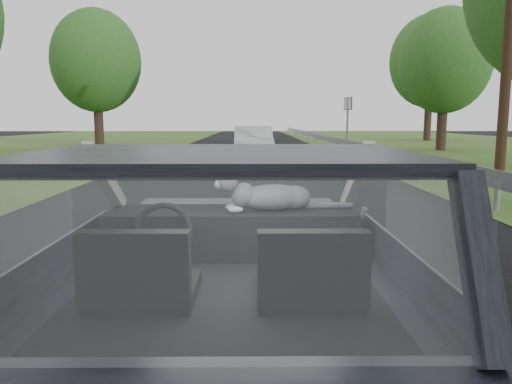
{
  "coord_description": "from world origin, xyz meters",
  "views": [
    {
      "loc": [
        0.12,
        -2.56,
        1.58
      ],
      "look_at": [
        0.15,
        0.55,
        1.13
      ],
      "focal_mm": 35.0,
      "sensor_mm": 36.0,
      "label": 1
    }
  ],
  "objects_px": {
    "other_car": "(253,144)",
    "highway_sign": "(347,124)",
    "cat": "(273,196)",
    "utility_pole": "(510,23)",
    "subject_car": "(228,282)"
  },
  "relations": [
    {
      "from": "other_car",
      "to": "highway_sign",
      "type": "xyz_separation_m",
      "value": [
        5.09,
        7.8,
        0.71
      ]
    },
    {
      "from": "cat",
      "to": "other_car",
      "type": "height_order",
      "value": "other_car"
    },
    {
      "from": "cat",
      "to": "utility_pole",
      "type": "distance_m",
      "value": 11.59
    },
    {
      "from": "utility_pole",
      "to": "subject_car",
      "type": "bearing_deg",
      "value": -122.76
    },
    {
      "from": "subject_car",
      "to": "other_car",
      "type": "relative_size",
      "value": 0.98
    },
    {
      "from": "subject_car",
      "to": "cat",
      "type": "distance_m",
      "value": 0.76
    },
    {
      "from": "other_car",
      "to": "highway_sign",
      "type": "bearing_deg",
      "value": 55.5
    },
    {
      "from": "subject_car",
      "to": "highway_sign",
      "type": "distance_m",
      "value": 24.93
    },
    {
      "from": "other_car",
      "to": "utility_pole",
      "type": "relative_size",
      "value": 0.52
    },
    {
      "from": "cat",
      "to": "utility_pole",
      "type": "height_order",
      "value": "utility_pole"
    },
    {
      "from": "other_car",
      "to": "utility_pole",
      "type": "height_order",
      "value": "utility_pole"
    },
    {
      "from": "subject_car",
      "to": "highway_sign",
      "type": "bearing_deg",
      "value": 77.77
    },
    {
      "from": "cat",
      "to": "utility_pole",
      "type": "relative_size",
      "value": 0.08
    },
    {
      "from": "subject_car",
      "to": "utility_pole",
      "type": "height_order",
      "value": "utility_pole"
    },
    {
      "from": "cat",
      "to": "other_car",
      "type": "bearing_deg",
      "value": 77.46
    }
  ]
}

